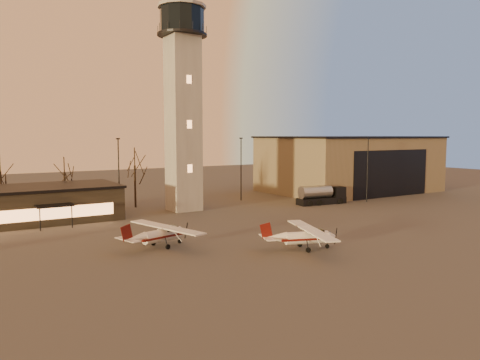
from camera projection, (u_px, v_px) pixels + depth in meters
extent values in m
plane|color=#42403D|center=(331.00, 257.00, 40.72)|extent=(220.00, 220.00, 0.00)
cube|color=gray|center=(183.00, 125.00, 64.89)|extent=(4.00, 4.00, 24.00)
cylinder|color=black|center=(182.00, 35.00, 63.71)|extent=(6.80, 6.80, 0.30)
cylinder|color=black|center=(182.00, 21.00, 63.53)|extent=(6.00, 6.00, 3.40)
cylinder|color=gray|center=(182.00, 7.00, 63.35)|extent=(6.60, 6.60, 0.40)
cube|color=#857257|center=(349.00, 165.00, 87.92)|extent=(30.00, 20.00, 10.00)
cube|color=black|center=(350.00, 137.00, 87.42)|extent=(30.60, 20.60, 0.30)
cube|color=black|center=(392.00, 174.00, 79.55)|extent=(18.00, 0.10, 8.00)
cube|color=black|center=(10.00, 207.00, 55.96)|extent=(25.00, 10.00, 4.00)
cube|color=black|center=(9.00, 189.00, 55.75)|extent=(25.40, 10.40, 0.30)
cube|color=#FFA259|center=(15.00, 216.00, 51.76)|extent=(22.00, 0.08, 1.40)
cube|color=black|center=(54.00, 206.00, 52.94)|extent=(4.00, 2.00, 0.20)
cylinder|color=black|center=(119.00, 175.00, 64.73)|extent=(0.16, 0.16, 10.00)
cube|color=black|center=(118.00, 139.00, 64.24)|extent=(0.50, 0.25, 0.18)
cylinder|color=black|center=(241.00, 170.00, 75.27)|extent=(0.16, 0.16, 10.00)
cube|color=black|center=(241.00, 138.00, 74.78)|extent=(0.50, 0.25, 0.18)
cylinder|color=black|center=(367.00, 170.00, 73.57)|extent=(0.16, 0.16, 10.00)
cube|color=black|center=(368.00, 138.00, 73.08)|extent=(0.50, 0.25, 0.18)
cylinder|color=black|center=(65.00, 191.00, 66.87)|extent=(0.28, 0.28, 5.25)
cylinder|color=black|center=(135.00, 186.00, 68.19)|extent=(0.28, 0.28, 6.16)
cylinder|color=black|center=(185.00, 186.00, 74.68)|extent=(0.28, 0.28, 4.97)
cylinder|color=black|center=(1.00, 192.00, 64.33)|extent=(0.28, 0.28, 5.60)
cylinder|color=white|center=(307.00, 238.00, 43.25)|extent=(4.24, 2.43, 1.16)
cone|color=white|center=(331.00, 236.00, 43.78)|extent=(1.12, 1.30, 1.10)
cone|color=white|center=(276.00, 238.00, 42.57)|extent=(2.34, 1.62, 0.98)
cube|color=black|center=(316.00, 233.00, 43.41)|extent=(1.57, 1.32, 0.62)
cube|color=#56100C|center=(305.00, 238.00, 43.22)|extent=(4.93, 2.70, 0.20)
cube|color=white|center=(311.00, 230.00, 43.28)|extent=(4.47, 9.68, 0.12)
cube|color=white|center=(267.00, 237.00, 42.39)|extent=(1.72, 3.04, 0.07)
cube|color=#56100C|center=(266.00, 231.00, 42.31)|extent=(1.19, 0.47, 1.51)
cylinder|color=silver|center=(163.00, 235.00, 44.26)|extent=(4.30, 2.21, 1.17)
cone|color=silver|center=(182.00, 231.00, 46.03)|extent=(1.07, 1.29, 1.12)
cone|color=silver|center=(135.00, 239.00, 42.02)|extent=(2.34, 1.52, 0.99)
cube|color=black|center=(170.00, 230.00, 44.88)|extent=(1.55, 1.26, 0.63)
cube|color=#4F0F0B|center=(161.00, 236.00, 44.13)|extent=(5.00, 2.43, 0.20)
cube|color=silver|center=(166.00, 227.00, 44.52)|extent=(3.88, 9.90, 0.13)
cube|color=silver|center=(128.00, 240.00, 41.42)|extent=(1.56, 3.08, 0.07)
cube|color=#4F0F0B|center=(127.00, 233.00, 41.29)|extent=(1.22, 0.40, 1.53)
cube|color=black|center=(321.00, 201.00, 71.63)|extent=(8.06, 3.14, 1.02)
cube|color=black|center=(337.00, 192.00, 72.75)|extent=(2.09, 2.33, 1.66)
cube|color=black|center=(341.00, 190.00, 73.00)|extent=(0.30, 1.75, 0.92)
cylinder|color=#9E9EA2|center=(315.00, 192.00, 71.02)|extent=(5.37, 2.55, 1.94)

